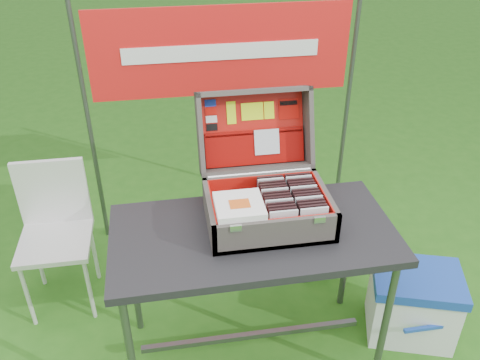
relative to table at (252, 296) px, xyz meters
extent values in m
plane|color=#266017|center=(0.02, 0.08, -0.41)|extent=(80.00, 80.00, 0.00)
cube|color=black|center=(0.00, 0.00, 0.39)|extent=(1.33, 0.67, 0.04)
cylinder|color=#59595B|center=(-0.60, -0.27, -0.02)|extent=(0.04, 0.04, 0.78)
cylinder|color=#59595B|center=(0.60, -0.27, -0.02)|extent=(0.04, 0.04, 0.78)
cylinder|color=#59595B|center=(-0.60, 0.27, -0.02)|extent=(0.04, 0.04, 0.78)
cylinder|color=#59595B|center=(0.60, 0.27, -0.02)|extent=(0.04, 0.04, 0.78)
cube|color=#59595B|center=(0.00, 0.00, -0.29)|extent=(1.17, 0.03, 0.03)
cube|color=#605A54|center=(0.08, 0.05, 0.42)|extent=(0.57, 0.41, 0.02)
cube|color=#605A54|center=(0.08, -0.14, 0.49)|extent=(0.57, 0.02, 0.15)
cube|color=#605A54|center=(0.08, 0.25, 0.49)|extent=(0.57, 0.02, 0.15)
cube|color=#605A54|center=(-0.20, 0.05, 0.49)|extent=(0.02, 0.41, 0.15)
cube|color=#605A54|center=(0.35, 0.05, 0.49)|extent=(0.02, 0.41, 0.15)
cube|color=red|center=(0.08, 0.05, 0.44)|extent=(0.52, 0.36, 0.01)
cube|color=silver|center=(-0.11, -0.15, 0.55)|extent=(0.05, 0.01, 0.03)
cube|color=silver|center=(0.26, -0.15, 0.55)|extent=(0.05, 0.01, 0.03)
cylinder|color=silver|center=(0.08, 0.26, 0.56)|extent=(0.51, 0.02, 0.02)
cube|color=#605A54|center=(0.08, 0.46, 0.71)|extent=(0.57, 0.16, 0.39)
cube|color=#605A54|center=(0.08, 0.46, 0.91)|extent=(0.57, 0.15, 0.07)
cube|color=#605A54|center=(0.08, 0.33, 0.55)|extent=(0.57, 0.15, 0.07)
cube|color=#605A54|center=(-0.20, 0.40, 0.73)|extent=(0.02, 0.28, 0.43)
cube|color=#605A54|center=(0.35, 0.40, 0.73)|extent=(0.02, 0.28, 0.43)
cube|color=red|center=(0.08, 0.45, 0.71)|extent=(0.52, 0.13, 0.34)
cube|color=red|center=(0.08, -0.12, 0.50)|extent=(0.52, 0.01, 0.13)
cube|color=red|center=(0.08, 0.23, 0.50)|extent=(0.52, 0.01, 0.13)
cube|color=red|center=(-0.18, 0.05, 0.50)|extent=(0.01, 0.36, 0.13)
cube|color=red|center=(0.34, 0.05, 0.50)|extent=(0.01, 0.36, 0.13)
cube|color=#840704|center=(0.08, 0.40, 0.63)|extent=(0.50, 0.09, 0.16)
cube|color=#840704|center=(0.08, 0.42, 0.71)|extent=(0.49, 0.03, 0.03)
cube|color=silver|center=(0.14, 0.39, 0.66)|extent=(0.13, 0.05, 0.12)
cube|color=#1933B2|center=(-0.13, 0.49, 0.85)|extent=(0.06, 0.01, 0.03)
cube|color=red|center=(-0.13, 0.48, 0.81)|extent=(0.06, 0.01, 0.03)
cube|color=white|center=(-0.13, 0.46, 0.78)|extent=(0.06, 0.01, 0.03)
cube|color=black|center=(-0.13, 0.45, 0.74)|extent=(0.06, 0.01, 0.03)
cube|color=#D3F713|center=(-0.03, 0.47, 0.80)|extent=(0.05, 0.04, 0.11)
cube|color=#D3F713|center=(0.08, 0.47, 0.80)|extent=(0.11, 0.03, 0.08)
cube|color=#D3F713|center=(0.16, 0.47, 0.80)|extent=(0.05, 0.03, 0.08)
cube|color=red|center=(0.27, 0.47, 0.80)|extent=(0.10, 0.04, 0.10)
cube|color=black|center=(0.27, 0.48, 0.83)|extent=(0.09, 0.01, 0.02)
cube|color=silver|center=(0.11, -0.10, 0.51)|extent=(0.13, 0.01, 0.14)
cube|color=black|center=(0.11, -0.08, 0.51)|extent=(0.13, 0.01, 0.14)
cube|color=black|center=(0.11, -0.06, 0.51)|extent=(0.13, 0.01, 0.14)
cube|color=black|center=(0.11, -0.04, 0.51)|extent=(0.13, 0.01, 0.14)
cube|color=silver|center=(0.11, -0.01, 0.51)|extent=(0.13, 0.01, 0.14)
cube|color=black|center=(0.11, 0.01, 0.51)|extent=(0.13, 0.01, 0.14)
cube|color=black|center=(0.11, 0.03, 0.51)|extent=(0.13, 0.01, 0.14)
cube|color=black|center=(0.11, 0.05, 0.51)|extent=(0.13, 0.01, 0.14)
cube|color=silver|center=(0.11, 0.08, 0.51)|extent=(0.13, 0.01, 0.14)
cube|color=black|center=(0.11, 0.10, 0.51)|extent=(0.13, 0.01, 0.14)
cube|color=black|center=(0.11, 0.12, 0.51)|extent=(0.13, 0.01, 0.14)
cube|color=black|center=(0.11, 0.14, 0.51)|extent=(0.13, 0.01, 0.14)
cube|color=silver|center=(0.11, 0.17, 0.51)|extent=(0.13, 0.01, 0.14)
cube|color=black|center=(0.11, 0.19, 0.51)|extent=(0.13, 0.01, 0.14)
cube|color=silver|center=(0.25, -0.10, 0.51)|extent=(0.13, 0.01, 0.14)
cube|color=black|center=(0.25, -0.08, 0.51)|extent=(0.13, 0.01, 0.14)
cube|color=black|center=(0.25, -0.06, 0.51)|extent=(0.13, 0.01, 0.14)
cube|color=black|center=(0.25, -0.04, 0.51)|extent=(0.13, 0.01, 0.14)
cube|color=silver|center=(0.25, -0.01, 0.51)|extent=(0.13, 0.01, 0.14)
cube|color=black|center=(0.25, 0.01, 0.51)|extent=(0.13, 0.01, 0.14)
cube|color=black|center=(0.25, 0.03, 0.51)|extent=(0.13, 0.01, 0.14)
cube|color=black|center=(0.25, 0.05, 0.51)|extent=(0.13, 0.01, 0.14)
cube|color=silver|center=(0.25, 0.08, 0.51)|extent=(0.13, 0.01, 0.14)
cube|color=black|center=(0.25, 0.10, 0.51)|extent=(0.13, 0.01, 0.14)
cube|color=black|center=(0.25, 0.12, 0.51)|extent=(0.13, 0.01, 0.14)
cube|color=black|center=(0.25, 0.14, 0.51)|extent=(0.13, 0.01, 0.14)
cube|color=silver|center=(0.25, 0.17, 0.51)|extent=(0.13, 0.01, 0.14)
cube|color=black|center=(0.25, 0.19, 0.51)|extent=(0.13, 0.01, 0.14)
cube|color=white|center=(-0.07, -0.02, 0.57)|extent=(0.21, 0.21, 0.00)
cube|color=white|center=(-0.07, -0.02, 0.57)|extent=(0.21, 0.21, 0.00)
cube|color=white|center=(-0.07, -0.02, 0.58)|extent=(0.21, 0.21, 0.00)
cube|color=white|center=(-0.07, -0.02, 0.58)|extent=(0.21, 0.21, 0.00)
cube|color=white|center=(-0.07, -0.02, 0.59)|extent=(0.21, 0.21, 0.00)
cube|color=white|center=(-0.07, -0.02, 0.59)|extent=(0.21, 0.21, 0.00)
cube|color=#D85919|center=(-0.07, -0.03, 0.60)|extent=(0.09, 0.07, 0.00)
cube|color=white|center=(0.90, 0.00, -0.23)|extent=(0.53, 0.46, 0.36)
cube|color=#1A44A9|center=(0.90, 0.00, -0.03)|extent=(0.56, 0.48, 0.06)
cube|color=#1A44A9|center=(0.90, -0.19, -0.19)|extent=(0.28, 0.02, 0.02)
cube|color=silver|center=(-1.03, 0.56, 0.03)|extent=(0.40, 0.40, 0.03)
cube|color=silver|center=(-1.03, 0.75, 0.25)|extent=(0.40, 0.03, 0.42)
cylinder|color=silver|center=(-1.20, 0.39, -0.19)|extent=(0.02, 0.02, 0.45)
cylinder|color=silver|center=(-0.86, 0.39, -0.19)|extent=(0.02, 0.02, 0.45)
cylinder|color=silver|center=(-1.20, 0.73, -0.19)|extent=(0.02, 0.02, 0.45)
cylinder|color=silver|center=(-0.86, 0.73, -0.19)|extent=(0.02, 0.02, 0.45)
cylinder|color=silver|center=(-1.20, 0.75, 0.24)|extent=(0.02, 0.02, 0.42)
cylinder|color=silver|center=(-0.86, 0.75, 0.24)|extent=(0.02, 0.02, 0.42)
cube|color=brown|center=(0.59, 0.53, -0.23)|extent=(0.36, 0.14, 0.37)
cylinder|color=#59595B|center=(-0.83, 1.18, 0.44)|extent=(0.03, 0.03, 1.70)
cylinder|color=#59595B|center=(0.87, 1.18, 0.44)|extent=(0.03, 0.03, 1.70)
cube|color=red|center=(0.02, 1.17, 0.89)|extent=(1.60, 0.02, 0.55)
cube|color=white|center=(0.02, 1.16, 0.89)|extent=(1.20, 0.00, 0.10)
camera|label=1|loc=(-0.36, -1.83, 1.86)|focal=38.00mm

